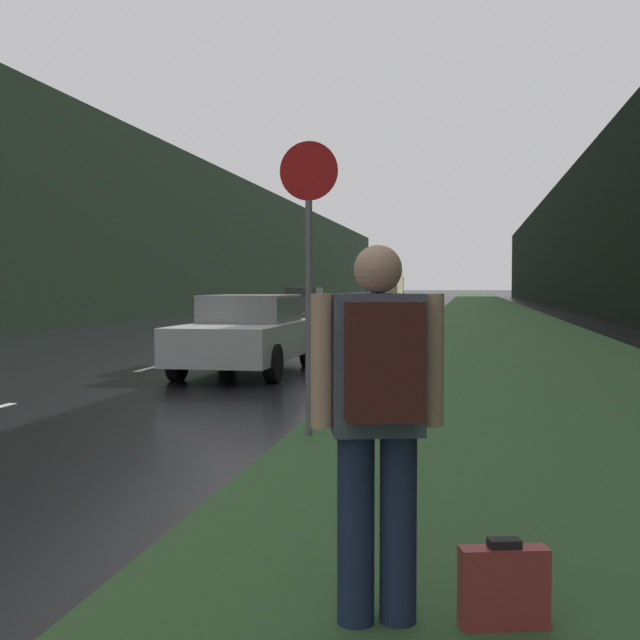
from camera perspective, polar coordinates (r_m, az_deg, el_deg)
grass_verge at (r=41.34m, az=12.13°, el=0.23°), size 6.00×240.00×0.02m
lane_stripe_c at (r=16.41m, az=-10.88°, el=-3.07°), size 0.12×3.00×0.01m
lane_stripe_d at (r=23.05m, az=-4.51°, el=-1.46°), size 0.12×3.00×0.01m
lane_stripe_e at (r=29.85m, az=-1.02°, el=-0.57°), size 0.12×3.00×0.01m
lane_stripe_f at (r=36.73m, az=1.17°, el=-0.00°), size 0.12×3.00×0.01m
treeline_far_side at (r=53.84m, az=-6.89°, el=5.47°), size 2.00×140.00×8.85m
treeline_near_side at (r=51.87m, az=18.54°, el=5.52°), size 2.00×140.00×8.94m
stop_sign at (r=8.23m, az=-0.80°, el=4.03°), size 0.60×0.07×3.04m
hitchhiker_with_backpack at (r=3.64m, az=4.19°, el=-6.43°), size 0.59×0.49×1.75m
suitcase at (r=3.91m, az=12.94°, el=-18.11°), size 0.42×0.21×0.43m
car_passing_near at (r=14.53m, az=-5.11°, el=-0.96°), size 1.83×4.51×1.40m
car_passing_far at (r=31.85m, az=3.49°, el=0.81°), size 2.01×4.59×1.30m
car_oncoming at (r=39.91m, az=-1.07°, el=1.27°), size 1.91×4.14×1.48m
delivery_truck at (r=81.87m, az=4.92°, el=2.56°), size 2.61×8.69×3.30m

